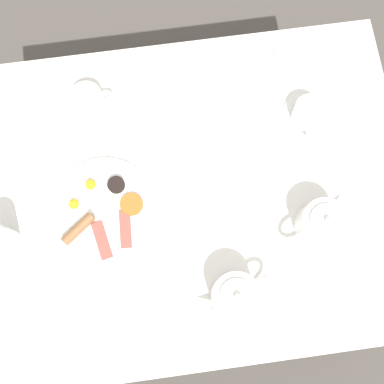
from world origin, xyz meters
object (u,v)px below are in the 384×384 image
(teapot_near, at_px, (321,224))
(teacup_with_saucer_left, at_px, (88,102))
(knife_by_plate, at_px, (222,184))
(teacup_with_saucer_right, at_px, (308,114))
(breakfast_plate, at_px, (102,211))
(teapot_far, at_px, (236,296))
(napkin_folded, at_px, (293,63))
(fork_by_plate, at_px, (116,318))

(teapot_near, height_order, teacup_with_saucer_left, teapot_near)
(teapot_near, height_order, knife_by_plate, teapot_near)
(teacup_with_saucer_left, height_order, teacup_with_saucer_right, same)
(teacup_with_saucer_right, xyz_separation_m, knife_by_plate, (0.16, -0.27, -0.03))
(teapot_near, height_order, teacup_with_saucer_right, teapot_near)
(breakfast_plate, xyz_separation_m, teacup_with_saucer_left, (-0.31, -0.01, 0.02))
(teapot_far, bearing_deg, knife_by_plate, -116.99)
(teacup_with_saucer_left, bearing_deg, napkin_folded, 95.09)
(teapot_far, bearing_deg, teacup_with_saucer_right, -145.57)
(napkin_folded, bearing_deg, breakfast_plate, -58.33)
(breakfast_plate, relative_size, fork_by_plate, 1.69)
(teapot_near, height_order, napkin_folded, teapot_near)
(teacup_with_saucer_left, xyz_separation_m, napkin_folded, (-0.05, 0.60, -0.03))
(teacup_with_saucer_right, bearing_deg, teapot_near, -6.07)
(teapot_far, bearing_deg, breakfast_plate, -64.40)
(knife_by_plate, bearing_deg, teapot_far, -2.70)
(teapot_far, relative_size, knife_by_plate, 1.01)
(napkin_folded, distance_m, fork_by_plate, 0.88)
(fork_by_plate, bearing_deg, breakfast_plate, -178.45)
(teacup_with_saucer_left, height_order, fork_by_plate, teacup_with_saucer_left)
(breakfast_plate, xyz_separation_m, teapot_near, (0.12, 0.57, 0.04))
(teapot_near, xyz_separation_m, teacup_with_saucer_right, (-0.31, 0.03, -0.02))
(knife_by_plate, bearing_deg, teapot_near, 57.13)
(breakfast_plate, xyz_separation_m, teapot_far, (0.27, 0.32, 0.04))
(teapot_near, distance_m, fork_by_plate, 0.59)
(teacup_with_saucer_left, relative_size, knife_by_plate, 0.75)
(teacup_with_saucer_left, xyz_separation_m, knife_by_plate, (0.28, 0.34, -0.03))
(teacup_with_saucer_left, distance_m, napkin_folded, 0.61)
(teapot_near, xyz_separation_m, napkin_folded, (-0.49, 0.03, -0.05))
(teapot_far, xyz_separation_m, fork_by_plate, (0.01, -0.31, -0.05))
(teapot_near, xyz_separation_m, teapot_far, (0.15, -0.25, 0.00))
(breakfast_plate, relative_size, teapot_near, 1.50)
(breakfast_plate, height_order, fork_by_plate, breakfast_plate)
(napkin_folded, bearing_deg, fork_by_plate, -42.09)
(teacup_with_saucer_right, xyz_separation_m, napkin_folded, (-0.17, -0.01, -0.02))
(teacup_with_saucer_right, height_order, fork_by_plate, teacup_with_saucer_right)
(breakfast_plate, bearing_deg, teapot_far, 49.88)
(breakfast_plate, distance_m, teapot_far, 0.42)
(breakfast_plate, height_order, teacup_with_saucer_left, teacup_with_saucer_left)
(napkin_folded, xyz_separation_m, fork_by_plate, (0.65, -0.59, -0.00))
(fork_by_plate, relative_size, knife_by_plate, 0.92)
(fork_by_plate, xyz_separation_m, knife_by_plate, (-0.32, 0.33, 0.00))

